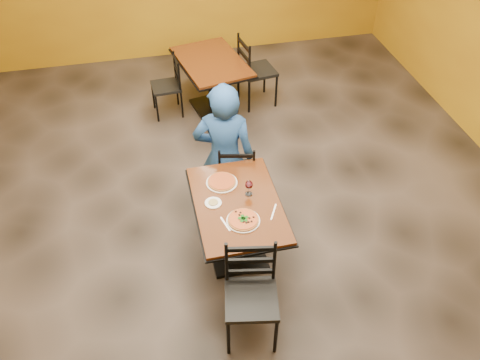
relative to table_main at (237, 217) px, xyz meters
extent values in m
cube|color=black|center=(0.00, 0.50, -0.56)|extent=(7.00, 8.00, 0.01)
cube|color=#5C2C0E|center=(0.00, 0.00, 0.18)|extent=(0.80, 1.20, 0.03)
cube|color=black|center=(0.00, 0.00, 0.15)|extent=(0.83, 1.23, 0.02)
cylinder|color=black|center=(0.00, 0.00, -0.19)|extent=(0.12, 0.12, 0.66)
cube|color=black|center=(0.00, 0.00, -0.54)|extent=(0.55, 0.55, 0.04)
cube|color=#5C2C0E|center=(0.25, 2.77, 0.18)|extent=(1.03, 1.34, 0.03)
cube|color=black|center=(0.25, 2.77, 0.15)|extent=(1.06, 1.37, 0.02)
cylinder|color=black|center=(0.25, 2.77, -0.19)|extent=(0.12, 0.12, 0.66)
cube|color=black|center=(0.25, 2.77, -0.54)|extent=(0.65, 0.65, 0.04)
imported|color=navy|center=(0.07, 0.99, 0.17)|extent=(0.79, 0.63, 1.45)
cylinder|color=white|center=(0.00, -0.24, 0.20)|extent=(0.31, 0.31, 0.01)
cylinder|color=maroon|center=(0.00, -0.24, 0.21)|extent=(0.28, 0.28, 0.02)
cylinder|color=white|center=(-0.09, 0.30, 0.20)|extent=(0.31, 0.31, 0.01)
cylinder|color=orange|center=(-0.09, 0.30, 0.21)|extent=(0.28, 0.28, 0.02)
cylinder|color=white|center=(-0.22, 0.04, 0.20)|extent=(0.16, 0.16, 0.01)
cylinder|color=tan|center=(-0.22, 0.04, 0.21)|extent=(0.09, 0.09, 0.01)
cube|color=silver|center=(-0.17, -0.24, 0.20)|extent=(0.06, 0.19, 0.00)
cube|color=silver|center=(0.30, -0.19, 0.20)|extent=(0.11, 0.19, 0.00)
camera|label=1|loc=(-0.71, -3.26, 3.48)|focal=37.14mm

